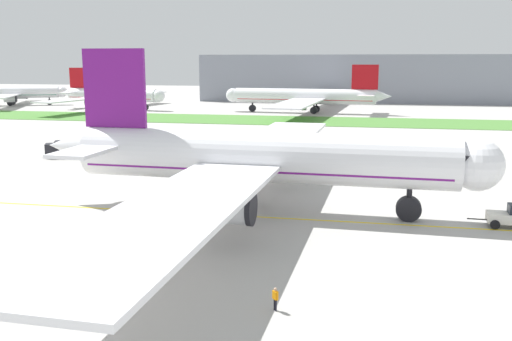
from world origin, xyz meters
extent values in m
plane|color=#ADAAA5|center=(0.00, 0.00, 0.00)|extent=(600.00, 600.00, 0.00)
cube|color=yellow|center=(0.00, 2.26, 0.00)|extent=(280.00, 0.36, 0.01)
cube|color=#4C8438|center=(0.00, 97.44, 0.05)|extent=(320.00, 24.00, 0.10)
cylinder|color=white|center=(5.47, 4.23, 5.93)|extent=(39.22, 6.48, 5.27)
cube|color=#661472|center=(5.47, 4.23, 5.01)|extent=(37.65, 6.01, 0.63)
sphere|color=white|center=(26.44, 3.58, 5.93)|extent=(5.01, 5.01, 5.01)
cone|color=white|center=(-16.44, 4.91, 6.32)|extent=(5.93, 4.66, 4.48)
cube|color=#661472|center=(-10.94, 4.74, 12.78)|extent=(7.05, 0.75, 8.43)
cube|color=white|center=(-11.56, 10.03, 6.72)|extent=(4.56, 8.56, 0.37)
cube|color=white|center=(-11.89, -0.50, 6.72)|extent=(4.56, 8.56, 0.37)
cube|color=white|center=(4.14, 24.51, 5.27)|extent=(9.69, 35.42, 0.42)
cube|color=white|center=(2.88, -15.92, 5.27)|extent=(9.69, 35.42, 0.42)
cylinder|color=#B7BABF|center=(5.07, 16.56, 3.68)|extent=(5.09, 3.05, 2.90)
cylinder|color=black|center=(7.57, 16.48, 3.68)|extent=(0.53, 3.06, 3.04)
cylinder|color=#B7BABF|center=(4.30, -8.04, 3.68)|extent=(5.09, 3.05, 2.90)
cylinder|color=black|center=(6.80, -8.12, 3.68)|extent=(0.53, 3.06, 3.04)
cylinder|color=black|center=(20.31, 3.77, 2.27)|extent=(0.55, 0.55, 2.04)
cylinder|color=black|center=(20.31, 3.77, 1.25)|extent=(2.54, 1.20, 2.50)
cylinder|color=black|center=(2.43, 7.10, 2.27)|extent=(0.55, 0.55, 2.04)
cylinder|color=black|center=(2.43, 7.10, 1.25)|extent=(2.54, 1.20, 2.50)
cylinder|color=black|center=(2.25, 1.57, 2.27)|extent=(0.55, 0.55, 2.04)
cylinder|color=black|center=(2.25, 1.57, 1.25)|extent=(2.54, 1.20, 2.50)
cube|color=black|center=(25.65, 3.61, 6.59)|extent=(1.97, 4.01, 0.95)
sphere|color=black|center=(-9.30, 7.28, 6.40)|extent=(0.37, 0.37, 0.37)
sphere|color=black|center=(-6.60, 7.19, 6.40)|extent=(0.37, 0.37, 0.37)
sphere|color=black|center=(-3.90, 7.11, 6.40)|extent=(0.37, 0.37, 0.37)
sphere|color=black|center=(-1.20, 7.02, 6.40)|extent=(0.37, 0.37, 0.37)
sphere|color=black|center=(1.50, 6.94, 6.40)|extent=(0.37, 0.37, 0.37)
sphere|color=black|center=(4.20, 6.86, 6.40)|extent=(0.37, 0.37, 0.37)
sphere|color=black|center=(6.89, 6.77, 6.40)|extent=(0.37, 0.37, 0.37)
sphere|color=black|center=(9.59, 6.69, 6.40)|extent=(0.37, 0.37, 0.37)
sphere|color=black|center=(12.29, 6.61, 6.40)|extent=(0.37, 0.37, 0.37)
sphere|color=black|center=(14.99, 6.52, 6.40)|extent=(0.37, 0.37, 0.37)
sphere|color=black|center=(17.69, 6.44, 6.40)|extent=(0.37, 0.37, 0.37)
sphere|color=black|center=(20.39, 6.35, 6.40)|extent=(0.37, 0.37, 0.37)
cube|color=white|center=(29.64, 3.48, 0.91)|extent=(4.06, 2.21, 0.91)
cylinder|color=black|center=(26.74, 3.57, 0.60)|extent=(1.80, 0.18, 0.12)
cylinder|color=black|center=(28.21, 2.49, 0.45)|extent=(0.91, 0.38, 0.90)
cylinder|color=black|center=(28.28, 4.57, 0.45)|extent=(0.91, 0.38, 0.90)
cylinder|color=black|center=(10.80, -19.40, 0.39)|extent=(0.11, 0.11, 0.78)
cylinder|color=orange|center=(10.90, -19.50, 1.03)|extent=(0.09, 0.09, 0.50)
cylinder|color=black|center=(10.68, -19.26, 0.39)|extent=(0.11, 0.11, 0.78)
cylinder|color=orange|center=(10.59, -19.16, 1.03)|extent=(0.09, 0.09, 0.50)
cube|color=orange|center=(10.74, -19.33, 1.05)|extent=(0.44, 0.46, 0.55)
sphere|color=tan|center=(10.74, -19.33, 1.45)|extent=(0.21, 0.21, 0.21)
cube|color=black|center=(-32.45, 32.22, 1.60)|extent=(5.04, 3.98, 2.29)
cube|color=black|center=(-35.05, 31.03, 1.40)|extent=(2.51, 2.76, 1.90)
cube|color=#263347|center=(-35.79, 30.70, 1.78)|extent=(0.89, 1.81, 0.84)
cylinder|color=black|center=(-34.57, 29.97, 0.45)|extent=(0.94, 0.65, 0.90)
cylinder|color=black|center=(-35.54, 32.09, 0.45)|extent=(0.94, 0.65, 0.90)
cylinder|color=black|center=(-30.95, 31.63, 0.45)|extent=(0.94, 0.65, 0.90)
cylinder|color=black|center=(-31.92, 33.75, 0.45)|extent=(0.94, 0.65, 0.90)
cube|color=yellow|center=(7.89, 38.44, 1.55)|extent=(4.37, 2.60, 2.20)
cube|color=yellow|center=(5.22, 38.67, 1.37)|extent=(1.81, 2.29, 1.84)
cube|color=#263347|center=(4.47, 38.74, 1.74)|extent=(0.24, 1.89, 0.81)
cylinder|color=black|center=(5.13, 37.56, 0.45)|extent=(0.92, 0.38, 0.90)
cylinder|color=black|center=(5.32, 39.79, 0.45)|extent=(0.92, 0.38, 0.90)
cylinder|color=black|center=(8.84, 37.23, 0.45)|extent=(0.92, 0.38, 0.90)
cylinder|color=black|center=(9.04, 39.47, 0.45)|extent=(0.92, 0.38, 0.90)
cylinder|color=white|center=(-108.18, 131.42, 4.62)|extent=(27.84, 14.44, 4.11)
cube|color=#055938|center=(-108.18, 131.42, 3.90)|extent=(26.66, 13.71, 0.49)
sphere|color=white|center=(-93.99, 137.16, 4.62)|extent=(3.90, 3.90, 3.90)
cube|color=white|center=(-115.05, 144.63, 4.11)|extent=(15.35, 26.01, 0.33)
cube|color=white|center=(-103.95, 117.16, 4.11)|extent=(15.35, 26.01, 0.33)
cylinder|color=#B7BABF|center=(-112.11, 139.62, 2.86)|extent=(4.46, 3.56, 2.26)
cylinder|color=black|center=(-110.30, 140.36, 2.86)|extent=(1.20, 2.33, 2.37)
cylinder|color=#B7BABF|center=(-105.31, 122.80, 2.86)|extent=(4.46, 3.56, 2.26)
cylinder|color=black|center=(-103.50, 123.53, 2.86)|extent=(1.20, 2.33, 2.37)
cylinder|color=black|center=(-98.19, 135.46, 1.77)|extent=(0.43, 0.43, 1.59)
cylinder|color=black|center=(-98.19, 135.46, 0.98)|extent=(2.14, 1.54, 1.95)
cylinder|color=black|center=(-111.09, 132.57, 1.77)|extent=(0.43, 0.43, 1.59)
cylinder|color=black|center=(-111.09, 132.57, 0.98)|extent=(2.14, 1.54, 1.95)
cylinder|color=black|center=(-109.48, 128.58, 1.77)|extent=(0.43, 0.43, 1.59)
cylinder|color=black|center=(-109.48, 128.58, 0.98)|extent=(2.14, 1.54, 1.95)
cylinder|color=white|center=(-67.22, 122.13, 4.69)|extent=(32.97, 9.75, 4.17)
cube|color=#B20C14|center=(-67.22, 122.13, 3.96)|extent=(31.62, 9.20, 0.50)
sphere|color=white|center=(-49.96, 119.11, 4.69)|extent=(3.96, 3.96, 3.96)
cone|color=white|center=(-85.19, 125.28, 5.00)|extent=(5.13, 4.28, 3.55)
cube|color=#B20C14|center=(-80.76, 124.51, 10.11)|extent=(5.88, 1.43, 6.67)
cube|color=white|center=(-80.69, 128.73, 5.32)|extent=(4.70, 7.19, 0.29)
cube|color=white|center=(-82.13, 120.51, 5.32)|extent=(4.70, 7.19, 0.29)
cube|color=white|center=(-65.93, 138.98, 4.17)|extent=(12.18, 30.27, 0.33)
cube|color=white|center=(-71.73, 105.85, 4.17)|extent=(12.18, 30.27, 0.33)
cylinder|color=#B7BABF|center=(-66.10, 132.28, 2.91)|extent=(4.30, 2.94, 2.29)
cylinder|color=black|center=(-64.15, 131.94, 2.91)|extent=(0.75, 2.43, 2.41)
cylinder|color=#B7BABF|center=(-69.62, 112.21, 2.91)|extent=(4.30, 2.94, 2.29)
cylinder|color=black|center=(-67.67, 111.87, 2.91)|extent=(0.75, 2.43, 2.41)
cylinder|color=black|center=(-54.96, 119.99, 1.80)|extent=(0.44, 0.44, 1.62)
cylinder|color=black|center=(-54.96, 119.99, 0.99)|extent=(2.11, 1.22, 1.98)
cylinder|color=black|center=(-69.42, 124.74, 1.80)|extent=(0.44, 0.44, 1.62)
cylinder|color=black|center=(-69.42, 124.74, 0.99)|extent=(2.11, 1.22, 1.98)
cylinder|color=black|center=(-70.17, 120.43, 1.80)|extent=(0.44, 0.44, 1.62)
cylinder|color=black|center=(-70.17, 120.43, 0.99)|extent=(2.11, 1.22, 1.98)
cylinder|color=white|center=(-3.86, 121.05, 5.10)|extent=(43.30, 7.44, 4.53)
cube|color=#B20C14|center=(-3.86, 121.05, 4.31)|extent=(41.55, 6.96, 0.54)
sphere|color=white|center=(-26.60, 122.59, 5.10)|extent=(4.31, 4.31, 4.31)
cone|color=white|center=(19.67, 119.45, 5.44)|extent=(5.23, 4.18, 3.85)
cube|color=#B20C14|center=(14.20, 119.82, 10.99)|extent=(7.77, 0.98, 7.25)
cube|color=white|center=(14.75, 115.24, 5.78)|extent=(5.22, 7.56, 0.32)
cube|color=white|center=(15.37, 124.29, 5.78)|extent=(5.22, 7.56, 0.32)
cube|color=white|center=(-3.17, 99.30, 4.53)|extent=(12.08, 39.33, 0.36)
cube|color=white|center=(-0.24, 142.51, 4.53)|extent=(12.08, 39.33, 0.36)
cylinder|color=#B7BABF|center=(-3.87, 108.09, 3.16)|extent=(4.46, 2.78, 2.49)
cylinder|color=black|center=(-6.02, 108.24, 3.16)|extent=(0.55, 2.64, 2.62)
cylinder|color=#B7BABF|center=(-2.12, 133.89, 3.16)|extent=(4.46, 2.78, 2.49)
cylinder|color=black|center=(-4.27, 134.04, 3.16)|extent=(0.55, 2.64, 2.62)
cylinder|color=black|center=(-20.19, 122.16, 1.95)|extent=(0.47, 0.47, 1.76)
cylinder|color=black|center=(-20.19, 122.16, 1.08)|extent=(2.21, 1.11, 2.15)
cylinder|color=black|center=(-0.58, 118.44, 1.95)|extent=(0.47, 0.47, 1.76)
cylinder|color=black|center=(-0.58, 118.44, 1.08)|extent=(2.21, 1.11, 2.15)
cylinder|color=black|center=(-0.26, 123.19, 1.95)|extent=(0.47, 0.47, 1.76)
cylinder|color=black|center=(-0.26, 123.19, 1.08)|extent=(2.21, 1.11, 2.15)
cube|color=gray|center=(8.20, 173.60, 9.00)|extent=(116.51, 20.00, 18.00)
camera|label=1|loc=(16.27, -52.94, 15.70)|focal=39.97mm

